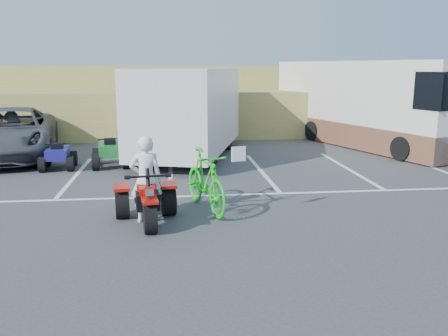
{
  "coord_description": "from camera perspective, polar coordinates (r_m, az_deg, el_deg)",
  "views": [
    {
      "loc": [
        0.06,
        -8.66,
        3.07
      ],
      "look_at": [
        1.13,
        0.91,
        1.0
      ],
      "focal_mm": 38.0,
      "sensor_mm": 36.0,
      "label": 1
    }
  ],
  "objects": [
    {
      "name": "parking_stripes",
      "position": [
        13.12,
        -2.67,
        -1.4
      ],
      "size": [
        28.0,
        5.16,
        0.01
      ],
      "color": "white",
      "rests_on": "ground"
    },
    {
      "name": "ground",
      "position": [
        9.19,
        -6.42,
        -7.47
      ],
      "size": [
        100.0,
        100.0,
        0.0
      ],
      "primitive_type": "plane",
      "color": "#3D3D40",
      "rests_on": "ground"
    },
    {
      "name": "rider",
      "position": [
        9.56,
        -9.39,
        -1.32
      ],
      "size": [
        0.69,
        0.5,
        1.75
      ],
      "primitive_type": "imported",
      "rotation": [
        0.0,
        0.0,
        3.27
      ],
      "color": "white",
      "rests_on": "ground"
    },
    {
      "name": "quad_atv_green",
      "position": [
        15.29,
        -13.43,
        0.21
      ],
      "size": [
        1.3,
        1.63,
        0.97
      ],
      "primitive_type": null,
      "rotation": [
        0.0,
        0.0,
        0.13
      ],
      "color": "#166326",
      "rests_on": "ground"
    },
    {
      "name": "cargo_trailer",
      "position": [
        16.3,
        -4.27,
        7.01
      ],
      "size": [
        4.21,
        6.9,
        3.01
      ],
      "rotation": [
        0.0,
        0.0,
        -0.27
      ],
      "color": "silver",
      "rests_on": "ground"
    },
    {
      "name": "rv_motorhome",
      "position": [
        19.61,
        16.42,
        6.76
      ],
      "size": [
        5.13,
        9.22,
        3.23
      ],
      "rotation": [
        0.0,
        0.0,
        0.34
      ],
      "color": "silver",
      "rests_on": "ground"
    },
    {
      "name": "quad_atv_blue",
      "position": [
        15.38,
        -19.22,
        -0.07
      ],
      "size": [
        1.11,
        1.41,
        0.87
      ],
      "primitive_type": null,
      "rotation": [
        0.0,
        0.0,
        0.09
      ],
      "color": "navy",
      "rests_on": "ground"
    },
    {
      "name": "grass_embankment",
      "position": [
        24.2,
        -6.56,
        8.15
      ],
      "size": [
        40.0,
        8.5,
        3.1
      ],
      "color": "olive",
      "rests_on": "ground"
    },
    {
      "name": "green_dirt_bike",
      "position": [
        10.21,
        -2.25,
        -1.52
      ],
      "size": [
        1.21,
        2.29,
        1.33
      ],
      "primitive_type": "imported",
      "rotation": [
        0.0,
        0.0,
        0.28
      ],
      "color": "#14BF19",
      "rests_on": "ground"
    },
    {
      "name": "grey_pickup",
      "position": [
        17.78,
        -24.31,
        3.84
      ],
      "size": [
        3.78,
        6.43,
        1.68
      ],
      "primitive_type": "imported",
      "rotation": [
        0.0,
        0.0,
        0.17
      ],
      "color": "#484A50",
      "rests_on": "ground"
    },
    {
      "name": "red_trike_atv",
      "position": [
        9.65,
        -9.14,
        -6.58
      ],
      "size": [
        1.48,
        1.84,
        1.1
      ],
      "primitive_type": null,
      "rotation": [
        0.0,
        0.0,
        0.13
      ],
      "color": "#9D1209",
      "rests_on": "ground"
    }
  ]
}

